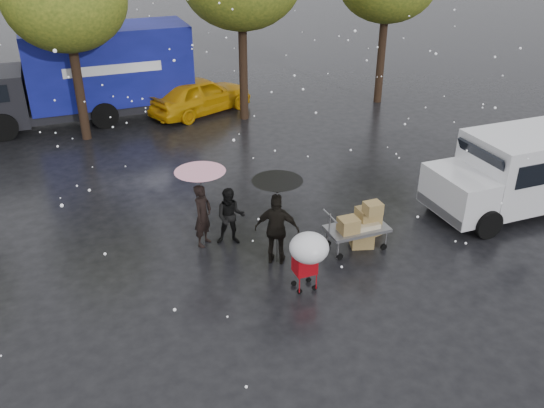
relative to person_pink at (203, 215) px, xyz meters
name	(u,v)px	position (x,y,z in m)	size (l,w,h in m)	color
ground	(281,262)	(1.46, -1.45, -0.81)	(90.00, 90.00, 0.00)	black
person_pink	(203,215)	(0.00, 0.00, 0.00)	(0.59, 0.39, 1.61)	black
person_middle	(230,217)	(0.64, -0.19, -0.07)	(0.72, 0.56, 1.48)	black
person_black	(277,229)	(1.39, -1.40, 0.08)	(1.04, 0.43, 1.77)	black
umbrella_pink	(200,177)	(0.00, 0.00, 1.03)	(1.21, 1.21, 1.99)	#4C4C4C
umbrella_black	(277,187)	(1.39, -1.40, 1.17)	(1.14, 1.14, 2.13)	#4C4C4C
vendor_cart	(361,222)	(3.50, -1.54, -0.08)	(1.52, 0.80, 1.27)	slate
shopping_cart	(308,251)	(1.56, -2.75, 0.26)	(0.84, 0.84, 1.46)	red
white_van	(523,170)	(8.56, -1.31, 0.35)	(4.91, 2.18, 2.20)	white
blue_truck	(88,75)	(-1.58, 10.57, 0.95)	(8.30, 2.60, 3.50)	navy
box_ground_near	(362,237)	(3.60, -1.49, -0.56)	(0.54, 0.43, 0.49)	olive
box_ground_far	(372,228)	(4.11, -1.09, -0.63)	(0.46, 0.35, 0.35)	olive
yellow_taxi	(200,95)	(2.53, 9.82, -0.06)	(1.76, 4.37, 1.49)	#E8A30C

